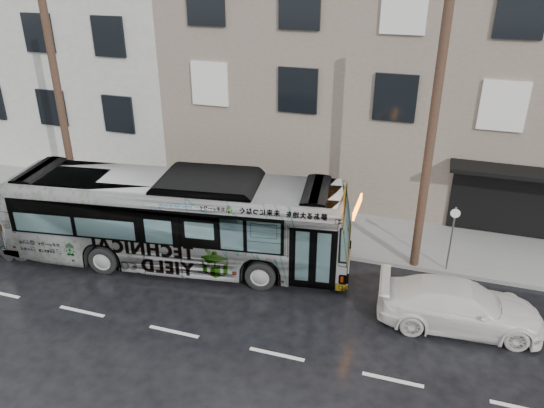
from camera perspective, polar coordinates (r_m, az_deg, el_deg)
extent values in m
plane|color=black|center=(18.19, -6.86, -8.74)|extent=(120.00, 120.00, 0.00)
cube|color=gray|center=(22.05, -1.70, -1.77)|extent=(90.00, 3.60, 0.15)
cube|color=gray|center=(26.70, 14.56, 14.67)|extent=(20.00, 12.00, 11.00)
cylinder|color=#4A3225|center=(17.73, 16.65, 6.25)|extent=(0.30, 0.30, 9.00)
cylinder|color=#4A3225|center=(22.65, -21.77, 9.60)|extent=(0.30, 0.30, 9.00)
cylinder|color=slate|center=(19.05, 18.70, -3.59)|extent=(0.06, 0.06, 2.40)
imported|color=#B2B2B2|center=(18.90, -10.11, -1.60)|extent=(12.43, 4.46, 3.39)
imported|color=silver|center=(16.94, 19.55, -10.27)|extent=(4.95, 2.37, 1.39)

